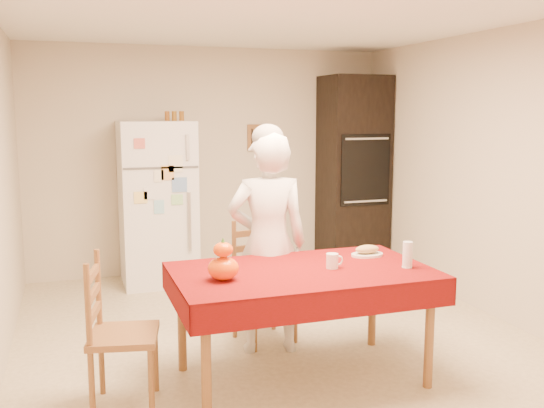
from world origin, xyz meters
name	(u,v)px	position (x,y,z in m)	size (l,w,h in m)	color
floor	(274,336)	(0.00, 0.00, 0.00)	(4.50, 4.50, 0.00)	tan
room_shell	(274,134)	(0.00, 0.00, 1.62)	(4.02, 4.52, 2.51)	beige
refrigerator	(157,203)	(-0.65, 1.88, 0.85)	(0.75, 0.74, 1.70)	white
oven_cabinet	(353,172)	(1.63, 1.93, 1.10)	(0.70, 0.62, 2.20)	black
dining_table	(302,280)	(-0.08, -0.80, 0.69)	(1.70, 1.00, 0.76)	brown
chair_far	(261,276)	(-0.11, 0.01, 0.51)	(0.49, 0.47, 0.95)	brown
chair_left	(113,327)	(-1.30, -0.80, 0.51)	(0.48, 0.49, 0.95)	brown
seated_woman	(268,244)	(-0.14, -0.25, 0.83)	(0.60, 0.40, 1.65)	silver
coffee_mug	(332,261)	(0.12, -0.84, 0.81)	(0.08, 0.08, 0.10)	white
pumpkin_lower	(223,268)	(-0.63, -0.87, 0.83)	(0.19, 0.19, 0.15)	#EC5205
pumpkin_upper	(223,250)	(-0.63, -0.87, 0.95)	(0.12, 0.12, 0.09)	#ED4A05
wine_glass	(408,255)	(0.61, -0.98, 0.85)	(0.07, 0.07, 0.18)	silver
bread_plate	(367,255)	(0.51, -0.60, 0.77)	(0.24, 0.24, 0.02)	silver
bread_loaf	(367,249)	(0.51, -0.60, 0.81)	(0.18, 0.10, 0.06)	#AB7C54
spice_jar_left	(167,116)	(-0.52, 1.93, 1.75)	(0.05, 0.05, 0.10)	brown
spice_jar_mid	(174,116)	(-0.44, 1.93, 1.75)	(0.05, 0.05, 0.10)	brown
spice_jar_right	(182,116)	(-0.37, 1.93, 1.75)	(0.05, 0.05, 0.10)	brown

